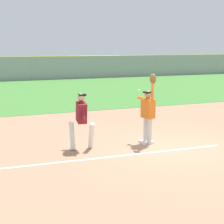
{
  "coord_description": "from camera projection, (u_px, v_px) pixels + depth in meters",
  "views": [
    {
      "loc": [
        -5.69,
        -9.63,
        3.14
      ],
      "look_at": [
        -1.38,
        1.05,
        1.05
      ],
      "focal_mm": 59.18,
      "sensor_mm": 36.0,
      "label": 1
    }
  ],
  "objects": [
    {
      "name": "runner",
      "position": [
        81.0,
        117.0,
        11.12
      ],
      "size": [
        0.73,
        0.85,
        1.72
      ],
      "rotation": [
        0.0,
        0.0,
        -0.1
      ],
      "color": "white",
      "rests_on": "ground_plane"
    },
    {
      "name": "parked_car_blue",
      "position": [
        123.0,
        68.0,
        40.56
      ],
      "size": [
        4.44,
        2.19,
        1.25
      ],
      "rotation": [
        0.0,
        0.0,
        0.02
      ],
      "color": "#23389E",
      "rests_on": "ground_plane"
    },
    {
      "name": "ground_plane",
      "position": [
        166.0,
        148.0,
        11.44
      ],
      "size": [
        74.78,
        74.78,
        0.0
      ],
      "primitive_type": "plane",
      "color": "tan"
    },
    {
      "name": "parked_car_white",
      "position": [
        68.0,
        69.0,
        38.13
      ],
      "size": [
        4.44,
        2.19,
        1.25
      ],
      "rotation": [
        0.0,
        0.0,
        -0.02
      ],
      "color": "white",
      "rests_on": "ground_plane"
    },
    {
      "name": "fielder",
      "position": [
        148.0,
        110.0,
        11.72
      ],
      "size": [
        0.33,
        0.9,
        2.28
      ],
      "rotation": [
        0.0,
        0.0,
        3.31
      ],
      "color": "silver",
      "rests_on": "ground_plane"
    },
    {
      "name": "outfield_grass",
      "position": [
        52.0,
        91.0,
        25.69
      ],
      "size": [
        51.11,
        17.14,
        0.01
      ],
      "primitive_type": "cube",
      "color": "#478438",
      "rests_on": "ground_plane"
    },
    {
      "name": "chalk_foul_line",
      "position": [
        26.0,
        166.0,
        9.72
      ],
      "size": [
        12.0,
        0.53,
        0.01
      ],
      "primitive_type": "cube",
      "rotation": [
        0.0,
        0.0,
        -0.04
      ],
      "color": "white",
      "rests_on": "ground_plane"
    },
    {
      "name": "baseball",
      "position": [
        139.0,
        90.0,
        11.94
      ],
      "size": [
        0.07,
        0.07,
        0.07
      ],
      "primitive_type": "sphere",
      "color": "white"
    },
    {
      "name": "outfield_fence",
      "position": [
        31.0,
        68.0,
        33.32
      ],
      "size": [
        51.19,
        0.08,
        2.15
      ],
      "color": "#93999E",
      "rests_on": "ground_plane"
    },
    {
      "name": "parked_car_tan",
      "position": [
        15.0,
        71.0,
        36.0
      ],
      "size": [
        4.53,
        2.39,
        1.25
      ],
      "rotation": [
        0.0,
        0.0,
        -0.08
      ],
      "color": "tan",
      "rests_on": "ground_plane"
    },
    {
      "name": "first_base",
      "position": [
        146.0,
        142.0,
        12.01
      ],
      "size": [
        0.39,
        0.39,
        0.08
      ],
      "primitive_type": "cube",
      "rotation": [
        0.0,
        0.0,
        -0.02
      ],
      "color": "white",
      "rests_on": "ground_plane"
    }
  ]
}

